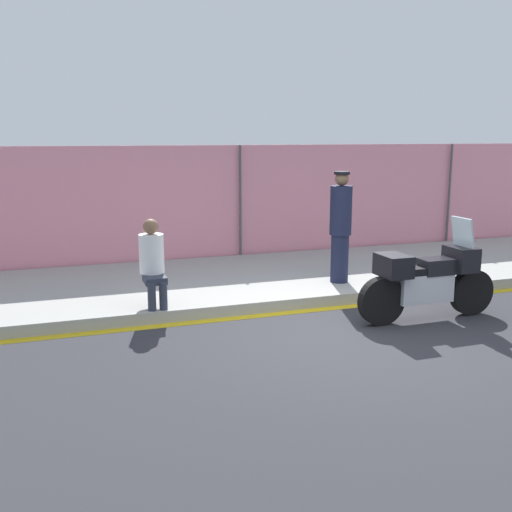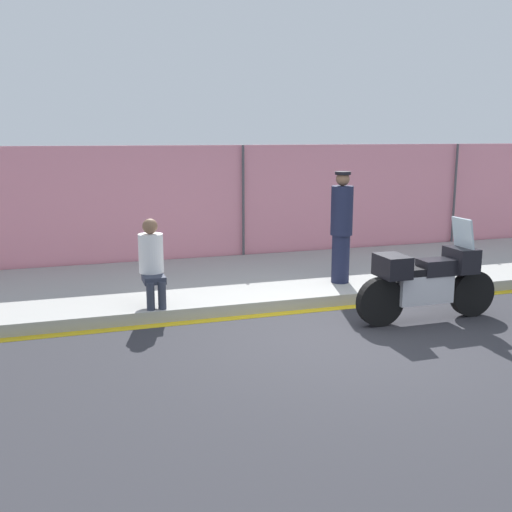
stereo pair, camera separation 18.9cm
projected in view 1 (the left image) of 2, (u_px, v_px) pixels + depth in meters
name	position (u px, v px, depth m)	size (l,w,h in m)	color
ground_plane	(352.00, 336.00, 7.74)	(120.00, 120.00, 0.00)	#2D2D33
sidewalk	(270.00, 278.00, 10.57)	(36.83, 3.46, 0.17)	#9E9E99
curb_paint_stripe	(313.00, 310.00, 8.90)	(36.83, 0.18, 0.01)	gold
storefront_fence	(239.00, 205.00, 12.03)	(34.99, 0.17, 2.37)	pink
motorcycle	(427.00, 280.00, 8.34)	(2.15, 0.50, 1.43)	black
officer_standing	(340.00, 226.00, 9.73)	(0.36, 0.36, 1.82)	#191E38
person_seated_on_curb	(152.00, 258.00, 8.49)	(0.35, 0.63, 1.23)	#2D3342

